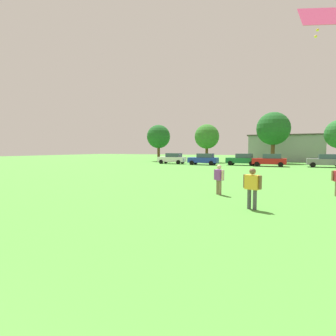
% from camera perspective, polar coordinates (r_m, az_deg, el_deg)
% --- Properties ---
extents(ground_plane, '(160.00, 160.00, 0.00)m').
position_cam_1_polar(ground_plane, '(29.81, 14.92, -0.65)').
color(ground_plane, '#4C9338').
extents(adult_bystander, '(0.72, 0.45, 1.59)m').
position_cam_1_polar(adult_bystander, '(10.99, 17.06, -3.39)').
color(adult_bystander, '#4C4C51').
rests_on(adult_bystander, ground).
extents(bystander_midfield, '(0.56, 0.54, 1.52)m').
position_cam_1_polar(bystander_midfield, '(14.17, 10.52, -1.83)').
color(bystander_midfield, '#8C7259').
rests_on(bystander_midfield, ground).
extents(kite, '(1.50, 1.05, 1.17)m').
position_cam_1_polar(kite, '(12.56, 28.86, 25.63)').
color(kite, '#F24C8C').
extents(parked_car_white_0, '(4.30, 2.02, 1.68)m').
position_cam_1_polar(parked_car_white_0, '(43.61, 0.91, 2.02)').
color(parked_car_white_0, white).
rests_on(parked_car_white_0, ground).
extents(parked_car_blue_1, '(4.30, 2.02, 1.68)m').
position_cam_1_polar(parked_car_blue_1, '(40.81, 7.40, 1.85)').
color(parked_car_blue_1, '#1E38AD').
rests_on(parked_car_blue_1, ground).
extents(parked_car_green_2, '(4.30, 2.02, 1.68)m').
position_cam_1_polar(parked_car_green_2, '(40.81, 15.15, 1.75)').
color(parked_car_green_2, '#196B38').
rests_on(parked_car_green_2, ground).
extents(parked_car_red_3, '(4.30, 2.02, 1.68)m').
position_cam_1_polar(parked_car_red_3, '(39.23, 20.36, 1.56)').
color(parked_car_red_3, red).
rests_on(parked_car_red_3, ground).
extents(parked_car_gray_4, '(4.30, 2.02, 1.68)m').
position_cam_1_polar(parked_car_gray_4, '(40.35, 29.96, 1.34)').
color(parked_car_gray_4, slate).
rests_on(parked_car_gray_4, ground).
extents(tree_far_left, '(4.46, 4.46, 6.95)m').
position_cam_1_polar(tree_far_left, '(52.98, -1.97, 6.50)').
color(tree_far_left, brown).
rests_on(tree_far_left, ground).
extents(tree_left, '(4.27, 4.27, 6.66)m').
position_cam_1_polar(tree_left, '(48.84, 8.06, 6.45)').
color(tree_left, brown).
rests_on(tree_left, ground).
extents(tree_center_left, '(5.35, 5.35, 8.34)m').
position_cam_1_polar(tree_center_left, '(48.44, 20.99, 7.60)').
color(tree_center_left, brown).
rests_on(tree_center_left, ground).
extents(house_left, '(13.32, 8.69, 4.99)m').
position_cam_1_polar(house_left, '(57.51, 23.20, 3.81)').
color(house_left, '#9999A3').
rests_on(house_left, ground).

